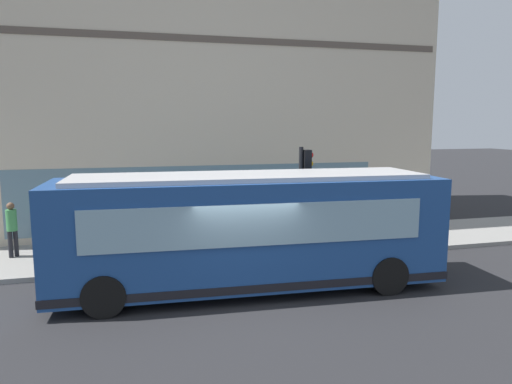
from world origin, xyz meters
The scene contains 10 objects.
ground centered at (0.00, 0.00, 0.00)m, with size 120.00×120.00×0.00m, color #262628.
sidewalk_curb centered at (4.52, 0.00, 0.07)m, with size 3.84×40.00×0.15m, color gray.
building_corner centered at (10.52, 0.00, 6.72)m, with size 8.20×19.68×13.46m.
city_bus_nearside centered at (0.61, -0.38, 1.55)m, with size 3.03×10.15×3.07m.
traffic_light_near_corner centered at (3.20, -2.88, 2.57)m, with size 0.32×0.49×3.47m.
fire_hydrant centered at (4.00, -3.99, 0.51)m, with size 0.35×0.35×0.74m.
pedestrian_near_hydrant centered at (4.95, 6.28, 1.17)m, with size 0.32×0.32×1.76m.
pedestrian_by_light_pole centered at (4.14, -6.28, 1.09)m, with size 0.32×0.32×1.64m.
pedestrian_near_building_entrance centered at (4.03, 0.15, 1.19)m, with size 0.32×0.32×1.80m.
newspaper_vending_box centered at (5.27, 0.58, 0.60)m, with size 0.44×0.42×0.90m.
Camera 1 is at (-11.09, 2.53, 4.35)m, focal length 33.01 mm.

